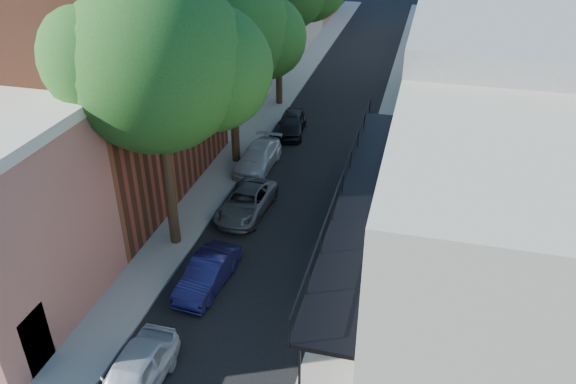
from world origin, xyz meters
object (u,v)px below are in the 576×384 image
Objects in this scene: oak_mid at (239,32)px; parked_car_e at (292,123)px; parked_car_c at (246,202)px; oak_near at (169,63)px; parked_car_d at (258,157)px; parked_car_a at (133,376)px; parked_car_b at (208,273)px.

parked_car_e is at bearing 69.35° from oak_mid.
oak_mid is 2.43× the size of parked_car_c.
parked_car_e is at bearing 82.73° from oak_near.
parked_car_c is 4.61m from parked_car_d.
parked_car_d is (0.97, -0.58, -6.44)m from oak_mid.
parked_car_a reaches higher than parked_car_b.
parked_car_a is 10.74m from parked_car_c.
oak_mid is 17.18m from parked_car_a.
parked_car_b is at bearing 87.43° from parked_car_a.
oak_mid reaches higher than parked_car_c.
parked_car_b is 0.86× the size of parked_car_d.
oak_near is 8.03m from parked_car_c.
parked_car_a reaches higher than parked_car_c.
oak_near reaches higher than parked_car_d.
parked_car_a is at bearing -88.54° from parked_car_b.
parked_car_a is 5.32m from parked_car_b.
parked_car_b is 0.96× the size of parked_car_e.
oak_mid is 12.53m from parked_car_b.
oak_near reaches higher than parked_car_c.
parked_car_d is (-0.83, 4.53, 0.04)m from parked_car_c.
parked_car_a is at bearing -78.21° from oak_near.
oak_near is 10.40m from parked_car_d.
oak_near is 2.89× the size of parked_car_a.
parked_car_b is 5.44m from parked_car_c.
oak_near reaches higher than parked_car_a.
parked_car_e is (0.64, 4.87, 0.03)m from parked_car_d.
oak_mid reaches higher than parked_car_d.
parked_car_a is at bearing -87.26° from parked_car_c.
oak_mid is 2.39× the size of parked_car_d.
parked_car_e is at bearing 94.45° from parked_car_c.
parked_car_b is at bearing -82.04° from parked_car_d.
parked_car_d reaches higher than parked_car_c.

